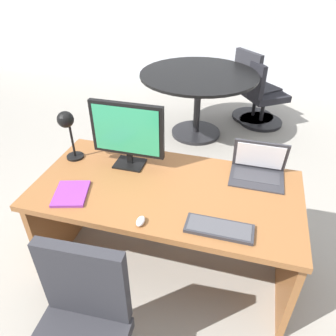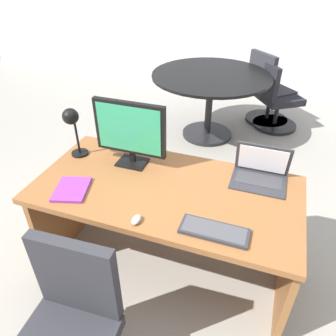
{
  "view_description": "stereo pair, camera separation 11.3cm",
  "coord_description": "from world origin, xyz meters",
  "px_view_note": "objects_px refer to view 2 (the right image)",
  "views": [
    {
      "loc": [
        0.43,
        -1.52,
        1.96
      ],
      "look_at": [
        0.0,
        0.04,
        0.84
      ],
      "focal_mm": 34.25,
      "sensor_mm": 36.0,
      "label": 1
    },
    {
      "loc": [
        0.54,
        -1.48,
        1.96
      ],
      "look_at": [
        0.0,
        0.04,
        0.84
      ],
      "focal_mm": 34.25,
      "sensor_mm": 36.0,
      "label": 2
    }
  ],
  "objects_px": {
    "meeting_table": "(210,90)",
    "meeting_chair_near": "(275,103)",
    "desk_lamp": "(72,123)",
    "desk": "(168,207)",
    "keyboard": "(214,231)",
    "laptop": "(261,169)",
    "mouse": "(136,220)",
    "meeting_chair_far": "(267,95)",
    "book": "(72,189)",
    "monitor": "(130,130)"
  },
  "relations": [
    {
      "from": "laptop",
      "to": "meeting_table",
      "type": "height_order",
      "value": "laptop"
    },
    {
      "from": "mouse",
      "to": "meeting_chair_near",
      "type": "distance_m",
      "value": 2.99
    },
    {
      "from": "laptop",
      "to": "meeting_chair_near",
      "type": "relative_size",
      "value": 0.41
    },
    {
      "from": "laptop",
      "to": "meeting_chair_far",
      "type": "relative_size",
      "value": 0.37
    },
    {
      "from": "monitor",
      "to": "meeting_chair_far",
      "type": "bearing_deg",
      "value": 73.45
    },
    {
      "from": "laptop",
      "to": "desk_lamp",
      "type": "distance_m",
      "value": 1.28
    },
    {
      "from": "desk",
      "to": "keyboard",
      "type": "distance_m",
      "value": 0.53
    },
    {
      "from": "desk",
      "to": "meeting_chair_near",
      "type": "relative_size",
      "value": 1.97
    },
    {
      "from": "book",
      "to": "meeting_table",
      "type": "distance_m",
      "value": 2.31
    },
    {
      "from": "mouse",
      "to": "meeting_chair_near",
      "type": "relative_size",
      "value": 0.09
    },
    {
      "from": "laptop",
      "to": "mouse",
      "type": "height_order",
      "value": "laptop"
    },
    {
      "from": "meeting_chair_near",
      "to": "laptop",
      "type": "bearing_deg",
      "value": -90.13
    },
    {
      "from": "desk",
      "to": "desk_lamp",
      "type": "relative_size",
      "value": 4.52
    },
    {
      "from": "meeting_chair_far",
      "to": "keyboard",
      "type": "bearing_deg",
      "value": -91.2
    },
    {
      "from": "monitor",
      "to": "meeting_chair_near",
      "type": "xyz_separation_m",
      "value": [
        0.86,
        2.38,
        -0.64
      ]
    },
    {
      "from": "laptop",
      "to": "meeting_table",
      "type": "xyz_separation_m",
      "value": [
        -0.73,
        1.76,
        -0.2
      ]
    },
    {
      "from": "keyboard",
      "to": "meeting_chair_near",
      "type": "bearing_deg",
      "value": 86.48
    },
    {
      "from": "desk_lamp",
      "to": "meeting_chair_near",
      "type": "relative_size",
      "value": 0.44
    },
    {
      "from": "meeting_chair_near",
      "to": "keyboard",
      "type": "bearing_deg",
      "value": -93.52
    },
    {
      "from": "keyboard",
      "to": "book",
      "type": "distance_m",
      "value": 0.91
    },
    {
      "from": "laptop",
      "to": "desk_lamp",
      "type": "xyz_separation_m",
      "value": [
        -1.26,
        -0.16,
        0.19
      ]
    },
    {
      "from": "desk",
      "to": "meeting_chair_far",
      "type": "bearing_deg",
      "value": 80.71
    },
    {
      "from": "monitor",
      "to": "meeting_chair_near",
      "type": "height_order",
      "value": "monitor"
    },
    {
      "from": "desk",
      "to": "meeting_chair_far",
      "type": "height_order",
      "value": "meeting_chair_far"
    },
    {
      "from": "monitor",
      "to": "book",
      "type": "height_order",
      "value": "monitor"
    },
    {
      "from": "keyboard",
      "to": "mouse",
      "type": "distance_m",
      "value": 0.42
    },
    {
      "from": "meeting_chair_near",
      "to": "meeting_chair_far",
      "type": "height_order",
      "value": "meeting_chair_far"
    },
    {
      "from": "book",
      "to": "meeting_chair_far",
      "type": "bearing_deg",
      "value": 71.59
    },
    {
      "from": "meeting_table",
      "to": "meeting_chair_near",
      "type": "xyz_separation_m",
      "value": [
        0.74,
        0.5,
        -0.25
      ]
    },
    {
      "from": "mouse",
      "to": "desk_lamp",
      "type": "height_order",
      "value": "desk_lamp"
    },
    {
      "from": "monitor",
      "to": "desk_lamp",
      "type": "bearing_deg",
      "value": -174.0
    },
    {
      "from": "meeting_chair_near",
      "to": "desk",
      "type": "bearing_deg",
      "value": -102.22
    },
    {
      "from": "meeting_table",
      "to": "meeting_chair_near",
      "type": "height_order",
      "value": "meeting_chair_near"
    },
    {
      "from": "monitor",
      "to": "meeting_chair_far",
      "type": "relative_size",
      "value": 0.53
    },
    {
      "from": "mouse",
      "to": "desk_lamp",
      "type": "distance_m",
      "value": 0.86
    },
    {
      "from": "mouse",
      "to": "meeting_chair_near",
      "type": "bearing_deg",
      "value": 78.48
    },
    {
      "from": "mouse",
      "to": "desk",
      "type": "bearing_deg",
      "value": 83.05
    },
    {
      "from": "book",
      "to": "meeting_chair_far",
      "type": "height_order",
      "value": "meeting_chair_far"
    },
    {
      "from": "desk_lamp",
      "to": "book",
      "type": "relative_size",
      "value": 1.29
    },
    {
      "from": "monitor",
      "to": "laptop",
      "type": "relative_size",
      "value": 1.44
    },
    {
      "from": "meeting_table",
      "to": "meeting_chair_near",
      "type": "relative_size",
      "value": 1.61
    },
    {
      "from": "keyboard",
      "to": "book",
      "type": "relative_size",
      "value": 1.27
    },
    {
      "from": "book",
      "to": "meeting_table",
      "type": "relative_size",
      "value": 0.21
    },
    {
      "from": "laptop",
      "to": "book",
      "type": "relative_size",
      "value": 1.2
    },
    {
      "from": "desk",
      "to": "book",
      "type": "bearing_deg",
      "value": -153.29
    },
    {
      "from": "mouse",
      "to": "meeting_table",
      "type": "relative_size",
      "value": 0.06
    },
    {
      "from": "monitor",
      "to": "meeting_chair_near",
      "type": "relative_size",
      "value": 0.58
    },
    {
      "from": "monitor",
      "to": "keyboard",
      "type": "relative_size",
      "value": 1.36
    },
    {
      "from": "desk",
      "to": "meeting_chair_near",
      "type": "xyz_separation_m",
      "value": [
        0.54,
        2.51,
        -0.18
      ]
    },
    {
      "from": "keyboard",
      "to": "laptop",
      "type": "bearing_deg",
      "value": 73.49
    }
  ]
}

